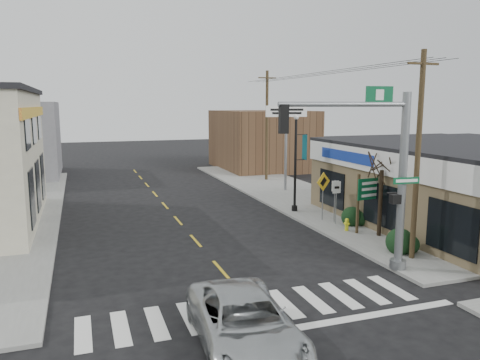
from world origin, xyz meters
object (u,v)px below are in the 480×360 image
object	(u,v)px
dance_center_sign	(286,123)
traffic_signal_pole	(385,164)
lamp_post	(296,156)
bare_tree	(382,158)
utility_pole_near	(418,154)
suv	(245,323)
fire_hydrant	(347,224)
guide_sign	(371,195)
utility_pole_far	(267,125)

from	to	relation	value
dance_center_sign	traffic_signal_pole	bearing A→B (deg)	-94.31
lamp_post	bare_tree	world-z (taller)	lamp_post
dance_center_sign	utility_pole_near	xyz separation A→B (m)	(-1.49, -15.39, -0.61)
suv	dance_center_sign	xyz separation A→B (m)	(10.10, 19.67, 4.18)
suv	fire_hydrant	bearing A→B (deg)	50.25
suv	fire_hydrant	size ratio (longest dim) A/B	8.28
utility_pole_near	suv	bearing A→B (deg)	-154.65
lamp_post	guide_sign	bearing A→B (deg)	-68.12
lamp_post	dance_center_sign	xyz separation A→B (m)	(2.22, 6.28, 1.57)
traffic_signal_pole	bare_tree	xyz separation A→B (m)	(2.80, 3.99, -0.34)
guide_sign	fire_hydrant	distance (m)	1.82
bare_tree	utility_pole_far	size ratio (longest dim) A/B	0.53
fire_hydrant	utility_pole_near	xyz separation A→B (m)	(0.26, -4.39, 3.81)
dance_center_sign	guide_sign	bearing A→B (deg)	-86.16
traffic_signal_pole	utility_pole_far	size ratio (longest dim) A/B	0.77
fire_hydrant	lamp_post	world-z (taller)	lamp_post
guide_sign	utility_pole_near	world-z (taller)	utility_pole_near
traffic_signal_pole	utility_pole_far	world-z (taller)	utility_pole_far
traffic_signal_pole	lamp_post	world-z (taller)	traffic_signal_pole
utility_pole_near	guide_sign	bearing A→B (deg)	79.79
fire_hydrant	utility_pole_far	xyz separation A→B (m)	(2.26, 15.83, 4.13)
utility_pole_far	utility_pole_near	bearing A→B (deg)	-97.51
traffic_signal_pole	utility_pole_near	distance (m)	2.26
fire_hydrant	utility_pole_far	size ratio (longest dim) A/B	0.07
utility_pole_near	lamp_post	bearing A→B (deg)	93.52
guide_sign	bare_tree	world-z (taller)	bare_tree
traffic_signal_pole	fire_hydrant	xyz separation A→B (m)	(1.83, 5.22, -3.64)
bare_tree	utility_pole_near	xyz separation A→B (m)	(-0.70, -3.16, 0.51)
fire_hydrant	lamp_post	distance (m)	5.53
guide_sign	utility_pole_near	distance (m)	4.51
traffic_signal_pole	utility_pole_near	bearing A→B (deg)	27.55
guide_sign	lamp_post	world-z (taller)	lamp_post
dance_center_sign	utility_pole_far	bearing A→B (deg)	92.12
bare_tree	guide_sign	bearing A→B (deg)	97.45
suv	guide_sign	xyz separation A→B (m)	(9.22, 8.10, 1.25)
guide_sign	dance_center_sign	xyz separation A→B (m)	(0.87, 11.57, 2.93)
fire_hydrant	traffic_signal_pole	bearing A→B (deg)	-109.33
traffic_signal_pole	lamp_post	bearing A→B (deg)	88.18
suv	utility_pole_near	xyz separation A→B (m)	(8.61, 4.27, 3.57)
lamp_post	utility_pole_far	size ratio (longest dim) A/B	0.63
utility_pole_far	dance_center_sign	bearing A→B (deg)	-97.89
traffic_signal_pole	bare_tree	distance (m)	4.88
traffic_signal_pole	utility_pole_near	xyz separation A→B (m)	(2.09, 0.83, 0.18)
guide_sign	bare_tree	distance (m)	1.92
lamp_post	utility_pole_near	size ratio (longest dim) A/B	0.68
utility_pole_near	utility_pole_far	world-z (taller)	utility_pole_far
suv	utility_pole_near	distance (m)	10.25
suv	fire_hydrant	xyz separation A→B (m)	(8.34, 8.66, -0.24)
lamp_post	dance_center_sign	bearing A→B (deg)	78.15
lamp_post	utility_pole_near	world-z (taller)	utility_pole_near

